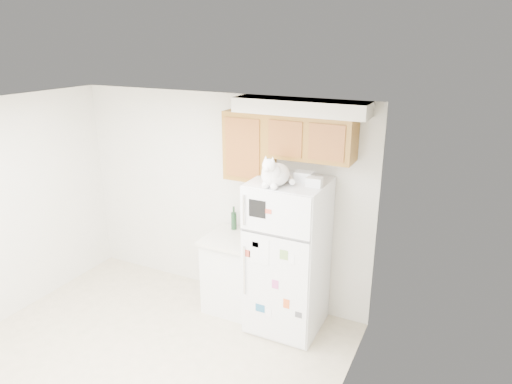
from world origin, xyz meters
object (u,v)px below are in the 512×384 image
Objects in this scene: cat at (274,174)px; bottle_amber at (244,219)px; refrigerator at (287,257)px; storage_box_back at (304,176)px; storage_box_front at (314,182)px; base_counter at (235,272)px; bottle_green at (234,218)px.

cat reaches higher than bottle_amber.
refrigerator is 0.91m from storage_box_back.
refrigerator is 0.94m from storage_box_front.
refrigerator reaches higher than base_counter.
storage_box_front is 0.44× the size of bottle_amber.
refrigerator reaches higher than bottle_amber.
refrigerator is 0.79m from base_counter.
bottle_amber reaches higher than base_counter.
refrigerator is 3.56× the size of cat.
cat is 1.67× the size of bottle_green.
storage_box_back is (0.82, -0.01, 1.29)m from base_counter.
bottle_green is at bearing 161.88° from refrigerator.
cat is at bearing -37.20° from bottle_amber.
bottle_amber is at bearing -16.00° from bottle_green.
refrigerator is 0.86m from bottle_green.
refrigerator is 0.71m from bottle_amber.
storage_box_front reaches higher than bottle_amber.
bottle_amber is (0.06, 0.14, 0.63)m from base_counter.
base_counter is 0.65m from bottle_amber.
refrigerator is 11.33× the size of storage_box_front.
cat is at bearing -158.57° from storage_box_front.
storage_box_front is at bearing -6.88° from base_counter.
refrigerator is 1.85× the size of base_counter.
storage_box_front is 0.52× the size of bottle_green.
storage_box_back is at bearing 54.01° from cat.
base_counter is at bearing 173.91° from refrigerator.
cat is 1.15m from bottle_green.
cat is 1.40× the size of bottle_amber.
bottle_green is (-0.93, 0.19, -0.69)m from storage_box_back.
refrigerator is 9.44× the size of storage_box_back.
refrigerator is at bearing -155.04° from storage_box_back.
storage_box_front is (0.28, -0.04, 0.89)m from refrigerator.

